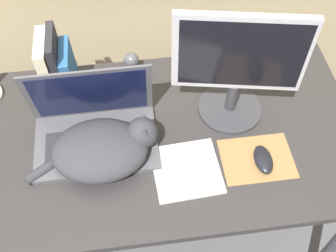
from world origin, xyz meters
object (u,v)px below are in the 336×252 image
(book_row, at_px, (57,68))
(notepad, at_px, (187,170))
(laptop, at_px, (94,128))
(computer_mouse, at_px, (263,160))
(webcam, at_px, (131,60))
(cat, at_px, (104,148))
(external_monitor, at_px, (238,66))

(book_row, xyz_separation_m, notepad, (0.39, -0.39, -0.11))
(laptop, height_order, computer_mouse, laptop)
(book_row, xyz_separation_m, webcam, (0.25, 0.06, -0.06))
(notepad, bearing_deg, cat, 162.39)
(book_row, distance_m, notepad, 0.56)
(external_monitor, height_order, book_row, external_monitor)
(external_monitor, distance_m, notepad, 0.36)
(book_row, height_order, notepad, book_row)
(computer_mouse, bearing_deg, webcam, 129.34)
(computer_mouse, relative_size, webcam, 1.32)
(computer_mouse, height_order, notepad, computer_mouse)
(book_row, bearing_deg, cat, -65.97)
(external_monitor, relative_size, computer_mouse, 3.87)
(book_row, bearing_deg, notepad, -45.27)
(external_monitor, bearing_deg, notepad, -130.09)
(cat, bearing_deg, external_monitor, 18.24)
(laptop, relative_size, computer_mouse, 3.73)
(cat, height_order, external_monitor, external_monitor)
(webcam, bearing_deg, laptop, -116.31)
(computer_mouse, height_order, webcam, webcam)
(external_monitor, height_order, computer_mouse, external_monitor)
(cat, relative_size, webcam, 5.26)
(book_row, relative_size, notepad, 1.17)
(computer_mouse, bearing_deg, cat, 170.47)
(cat, xyz_separation_m, external_monitor, (0.43, 0.14, 0.16))
(laptop, bearing_deg, notepad, -30.97)
(notepad, bearing_deg, webcam, 106.34)
(computer_mouse, bearing_deg, laptop, 161.91)
(cat, height_order, computer_mouse, cat)
(external_monitor, xyz_separation_m, webcam, (-0.32, 0.23, -0.16))
(external_monitor, height_order, webcam, external_monitor)
(laptop, relative_size, webcam, 4.92)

